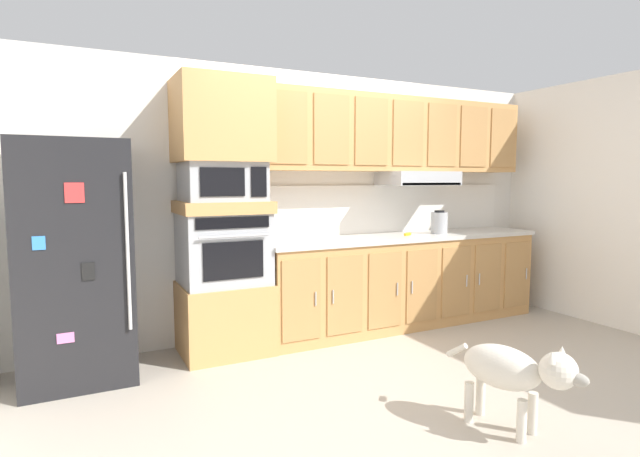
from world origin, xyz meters
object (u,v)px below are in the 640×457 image
object	(u,v)px
electric_kettle	(439,223)
dog	(513,371)
built_in_oven	(224,248)
microwave	(222,182)
screwdriver	(408,234)
refrigerator	(75,262)

from	to	relation	value
electric_kettle	dog	size ratio (longest dim) A/B	0.29
built_in_oven	microwave	xyz separation A→B (m)	(0.00, -0.00, 0.56)
screwdriver	electric_kettle	xyz separation A→B (m)	(0.40, 0.02, 0.10)
microwave	electric_kettle	xyz separation A→B (m)	(2.27, -0.05, -0.43)
refrigerator	dog	world-z (taller)	refrigerator
microwave	dog	distance (m)	2.61
refrigerator	microwave	distance (m)	1.27
refrigerator	electric_kettle	world-z (taller)	refrigerator
electric_kettle	dog	distance (m)	2.43
refrigerator	electric_kettle	size ratio (longest dim) A/B	7.33
microwave	screwdriver	bearing A→B (deg)	-1.93
refrigerator	dog	bearing A→B (deg)	-41.92
screwdriver	electric_kettle	distance (m)	0.41
electric_kettle	dog	xyz separation A→B (m)	(-1.15, -2.04, -0.66)
refrigerator	built_in_oven	bearing A→B (deg)	3.43
built_in_oven	electric_kettle	bearing A→B (deg)	-1.19
dog	microwave	bearing A→B (deg)	-168.21
screwdriver	electric_kettle	world-z (taller)	electric_kettle
built_in_oven	screwdriver	bearing A→B (deg)	-1.93
refrigerator	microwave	world-z (taller)	refrigerator
microwave	screwdriver	world-z (taller)	microwave
refrigerator	dog	xyz separation A→B (m)	(2.25, -2.02, -0.51)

